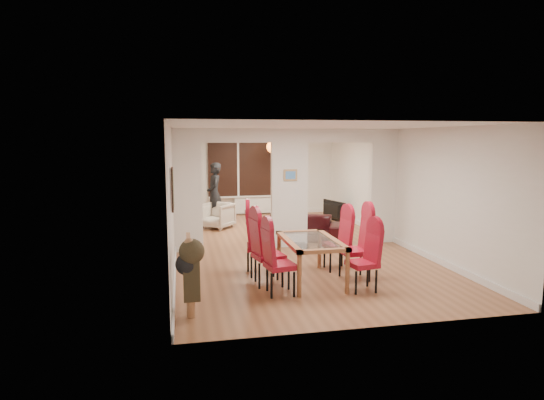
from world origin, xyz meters
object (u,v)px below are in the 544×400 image
object	(u,v)px
armchair	(217,216)
bowl	(281,216)
dining_chair_lb	(269,250)
sofa	(299,228)
dining_chair_lc	(261,242)
dining_chair_ra	(362,259)
television	(331,211)
coffee_table	(288,222)
person	(214,194)
bottle	(290,213)
dining_chair_rb	(355,246)
dining_chair_rc	(337,241)
dining_table	(310,260)
dining_chair_la	(280,260)

from	to	relation	value
armchair	bowl	size ratio (longest dim) A/B	3.66
dining_chair_lb	sofa	distance (m)	3.46
dining_chair_lb	dining_chair_lc	distance (m)	0.59
dining_chair_ra	television	world-z (taller)	dining_chair_ra
armchair	bowl	distance (m)	1.76
dining_chair_lb	coffee_table	bearing A→B (deg)	61.23
person	bottle	xyz separation A→B (m)	(2.05, -0.48, -0.52)
dining_chair_rb	television	size ratio (longest dim) A/B	1.15
dining_chair_ra	person	bearing A→B (deg)	96.74
dining_chair_lb	dining_chair_rc	size ratio (longest dim) A/B	1.08
dining_chair_rc	bowl	world-z (taller)	dining_chair_rc
dining_chair_rc	sofa	xyz separation A→B (m)	(-0.04, 2.57, -0.24)
armchair	sofa	bearing A→B (deg)	-5.30
dining_chair_lc	dining_table	bearing A→B (deg)	-28.57
dining_chair_lc	armchair	size ratio (longest dim) A/B	1.57
armchair	dining_chair_lc	bearing A→B (deg)	-45.28
dining_chair_lc	television	xyz separation A→B (m)	(2.94, 4.79, -0.30)
sofa	television	distance (m)	2.70
dining_chair_lc	sofa	world-z (taller)	dining_chair_lc
dining_chair_rb	dining_table	bearing A→B (deg)	175.97
dining_chair_ra	bowl	size ratio (longest dim) A/B	5.01
coffee_table	dining_chair_rb	bearing A→B (deg)	-90.12
dining_chair_la	dining_chair_rb	world-z (taller)	dining_chair_rb
sofa	armchair	xyz separation A→B (m)	(-1.79, 1.76, 0.06)
dining_chair_lc	coffee_table	xyz separation A→B (m)	(1.53, 4.31, -0.48)
sofa	bowl	xyz separation A→B (m)	(-0.04, 1.81, -0.04)
dining_table	dining_chair_lc	distance (m)	0.96
dining_chair_ra	bowl	xyz separation A→B (m)	(-0.08, 5.57, -0.27)
dining_chair_la	bottle	xyz separation A→B (m)	(1.49, 5.44, -0.19)
dining_table	dining_chair_ra	distance (m)	0.93
dining_table	dining_chair_lc	xyz separation A→B (m)	(-0.75, 0.55, 0.23)
sofa	bowl	bearing A→B (deg)	113.78
sofa	dining_chair_la	bearing A→B (deg)	-86.29
dining_chair_ra	person	distance (m)	6.31
dining_chair_lc	bowl	xyz separation A→B (m)	(1.34, 4.40, -0.34)
dining_chair_lb	dining_chair_rb	xyz separation A→B (m)	(1.49, -0.00, 0.01)
dining_table	coffee_table	world-z (taller)	dining_table
dining_chair_la	coffee_table	bearing A→B (deg)	65.33
armchair	bowl	bearing A→B (deg)	40.77
bowl	dining_chair_lb	bearing A→B (deg)	-104.69
dining_chair_rb	person	bearing A→B (deg)	109.44
dining_chair_lb	coffee_table	xyz separation A→B (m)	(1.50, 4.91, -0.46)
armchair	coffee_table	world-z (taller)	armchair
dining_chair_ra	coffee_table	world-z (taller)	dining_chair_ra
armchair	bottle	distance (m)	2.02
dining_table	dining_chair_rb	world-z (taller)	dining_chair_rb
dining_chair_ra	coffee_table	bearing A→B (deg)	78.39
dining_chair_rb	sofa	distance (m)	3.20
dining_chair_lb	bottle	size ratio (longest dim) A/B	4.54
dining_chair_rb	bowl	bearing A→B (deg)	91.72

